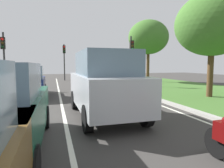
{
  "coord_description": "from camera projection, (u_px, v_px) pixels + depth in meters",
  "views": [
    {
      "loc": [
        -1.01,
        1.87,
        1.82
      ],
      "look_at": [
        0.81,
        8.1,
        1.2
      ],
      "focal_mm": 31.95,
      "sensor_mm": 36.0,
      "label": 1
    }
  ],
  "objects": [
    {
      "name": "lane_line_right_edge",
      "position": [
        127.0,
        93.0,
        13.06
      ],
      "size": [
        0.12,
        32.0,
        0.01
      ],
      "primitive_type": "cube",
      "color": "silver",
      "rests_on": "ground"
    },
    {
      "name": "curb_right",
      "position": [
        135.0,
        92.0,
        13.19
      ],
      "size": [
        0.24,
        48.0,
        0.12
      ],
      "primitive_type": "cube",
      "color": "#9E9B93",
      "rests_on": "ground"
    },
    {
      "name": "grass_verge_right",
      "position": [
        191.0,
        90.0,
        14.42
      ],
      "size": [
        9.0,
        48.0,
        0.06
      ],
      "primitive_type": "cube",
      "color": "#3D6628",
      "rests_on": "ground"
    },
    {
      "name": "car_suv_ahead",
      "position": [
        104.0,
        84.0,
        6.97
      ],
      "size": [
        2.01,
        4.52,
        2.28
      ],
      "rotation": [
        0.0,
        0.0,
        0.01
      ],
      "color": "#B7BABF",
      "rests_on": "ground"
    },
    {
      "name": "car_hatchback_far",
      "position": [
        29.0,
        82.0,
        11.31
      ],
      "size": [
        1.77,
        3.72,
        1.78
      ],
      "rotation": [
        0.0,
        0.0,
        0.01
      ],
      "color": "navy",
      "rests_on": "ground"
    },
    {
      "name": "traffic_light_overhead_left",
      "position": [
        3.0,
        52.0,
        15.08
      ],
      "size": [
        0.32,
        0.5,
        4.3
      ],
      "color": "#2D2D2D",
      "rests_on": "ground"
    },
    {
      "name": "lane_line_center",
      "position": [
        60.0,
        96.0,
        11.85
      ],
      "size": [
        0.12,
        32.0,
        0.01
      ],
      "primitive_type": "cube",
      "color": "silver",
      "rests_on": "ground"
    },
    {
      "name": "traffic_light_near_right",
      "position": [
        131.0,
        53.0,
        16.77
      ],
      "size": [
        0.32,
        0.5,
        4.25
      ],
      "color": "#2D2D2D",
      "rests_on": "ground"
    },
    {
      "name": "ground_plane",
      "position": [
        72.0,
        95.0,
        12.05
      ],
      "size": [
        60.0,
        60.0,
        0.0
      ],
      "primitive_type": "plane",
      "color": "#383533"
    },
    {
      "name": "tree_roadside_far",
      "position": [
        148.0,
        37.0,
        21.05
      ],
      "size": [
        4.22,
        4.22,
        6.55
      ],
      "color": "#4C331E",
      "rests_on": "ground"
    },
    {
      "name": "traffic_light_far_median",
      "position": [
        64.0,
        56.0,
        23.5
      ],
      "size": [
        0.32,
        0.5,
        4.27
      ],
      "color": "#2D2D2D",
      "rests_on": "ground"
    },
    {
      "name": "tree_roadside_near",
      "position": [
        212.0,
        25.0,
        10.8
      ],
      "size": [
        3.99,
        3.99,
        5.71
      ],
      "color": "#4C331E",
      "rests_on": "ground"
    }
  ]
}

